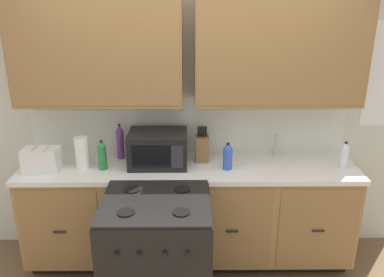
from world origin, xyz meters
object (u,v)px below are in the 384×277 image
Objects in this scene: microwave at (158,148)px; bottle_green at (102,155)px; stove_range at (157,258)px; paper_towel_roll at (82,153)px; bottle_violet at (120,142)px; toaster at (41,160)px; bottle_blue at (227,156)px; bottle_clear at (344,155)px; knife_block at (202,148)px.

bottle_green is at bearing -167.83° from microwave.
stove_range is 3.65× the size of paper_towel_roll.
stove_range is at bearing -65.46° from bottle_violet.
bottle_green is (-0.47, 0.57, 0.58)m from stove_range.
paper_towel_roll is (0.31, 0.07, 0.03)m from toaster.
bottle_violet reaches higher than bottle_green.
bottle_green is (0.17, -0.04, -0.01)m from paper_towel_roll.
stove_range is 1.06m from paper_towel_roll.
bottle_blue is (0.57, -0.10, -0.03)m from microwave.
paper_towel_roll is 2.14m from bottle_clear.
toaster is 1.31m from knife_block.
knife_block reaches higher than bottle_green.
microwave is 0.38m from knife_block.
toaster is 0.32m from paper_towel_roll.
microwave is 0.36m from bottle_violet.
toaster is at bearing -171.09° from knife_block.
bottle_clear is at bearing 0.79° from bottle_blue.
bottle_violet is 0.25m from bottle_green.
bottle_clear is 1.97m from bottle_green.
bottle_blue is (0.54, 0.56, 0.57)m from stove_range.
bottle_violet is at bearing 173.28° from bottle_clear.
paper_towel_roll is 0.83× the size of bottle_violet.
bottle_clear is (1.53, -0.09, -0.03)m from microwave.
bottle_green is at bearing -179.79° from bottle_clear.
bottle_violet reaches higher than bottle_clear.
knife_block is at bearing 171.90° from bottle_clear.
paper_towel_roll is (-0.64, 0.60, 0.59)m from stove_range.
knife_block is at bearing 8.91° from toaster.
microwave reaches higher than bottle_blue.
stove_range is 1.22m from toaster.
bottle_clear is 0.92× the size of bottle_green.
paper_towel_roll is 0.34m from bottle_violet.
bottle_clear is at bearing 0.89° from toaster.
knife_block reaches higher than microwave.
toaster is 1.12× the size of bottle_green.
bottle_blue is (0.91, -0.23, -0.04)m from bottle_violet.
bottle_green is (-0.45, -0.10, -0.02)m from microwave.
bottle_clear is at bearing -8.10° from knife_block.
microwave is (-0.03, 0.66, 0.60)m from stove_range.
toaster is 0.90× the size of bottle_violet.
paper_towel_roll is at bearing -172.17° from knife_block.
bottle_green is at bearing -12.21° from paper_towel_roll.
toaster is 1.50m from bottle_blue.
knife_block is 0.71m from bottle_violet.
paper_towel_roll is at bearing 179.21° from bottle_clear.
microwave is at bearing 92.20° from stove_range.
paper_towel_roll is 1.19m from bottle_blue.
bottle_blue is at bearing -41.27° from knife_block.
bottle_clear is at bearing -3.34° from microwave.
bottle_green is at bearing 129.88° from stove_range.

